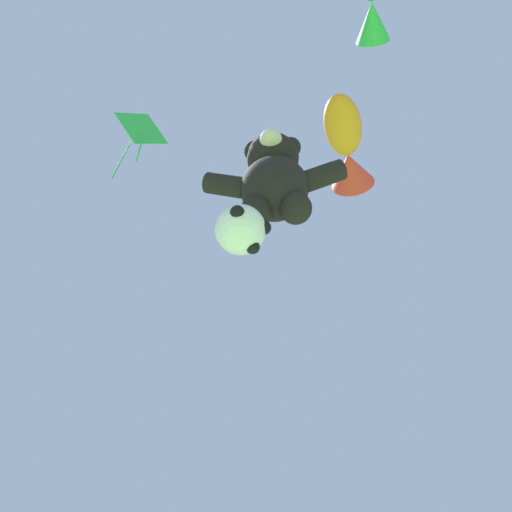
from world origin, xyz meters
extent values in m
ellipsoid|color=black|center=(0.37, 2.51, 8.40)|extent=(1.15, 0.98, 1.40)
sphere|color=black|center=(0.37, 2.51, 9.44)|extent=(0.96, 0.96, 0.96)
sphere|color=beige|center=(0.37, 2.10, 9.36)|extent=(0.40, 0.40, 0.40)
sphere|color=black|center=(0.03, 2.51, 9.81)|extent=(0.39, 0.39, 0.39)
cylinder|color=black|center=(-0.46, 2.51, 8.64)|extent=(0.83, 0.37, 0.65)
sphere|color=black|center=(0.06, 2.51, 7.73)|extent=(0.52, 0.52, 0.52)
sphere|color=black|center=(0.72, 2.51, 9.81)|extent=(0.39, 0.39, 0.39)
cylinder|color=black|center=(1.21, 2.51, 8.64)|extent=(0.83, 0.37, 0.65)
sphere|color=black|center=(0.69, 2.51, 7.73)|extent=(0.52, 0.52, 0.52)
sphere|color=white|center=(-0.14, 2.28, 6.97)|extent=(0.74, 0.74, 0.74)
sphere|color=black|center=(0.20, 2.28, 6.97)|extent=(0.21, 0.21, 0.21)
sphere|color=black|center=(-0.21, 2.51, 7.21)|extent=(0.21, 0.21, 0.21)
sphere|color=black|center=(-0.14, 1.94, 6.92)|extent=(0.21, 0.21, 0.21)
sphere|color=black|center=(0.02, 2.40, 6.70)|extent=(0.21, 0.21, 0.21)
ellipsoid|color=orange|center=(1.89, 2.83, 11.20)|extent=(1.01, 1.53, 0.67)
cone|color=red|center=(2.06, 3.92, 11.20)|extent=(1.10, 0.93, 0.99)
sphere|color=black|center=(1.82, 2.39, 11.38)|extent=(0.17, 0.17, 0.17)
cone|color=green|center=(2.49, 0.88, 11.43)|extent=(0.70, 0.76, 0.66)
cube|color=green|center=(-2.70, 2.86, 12.24)|extent=(1.09, 0.92, 1.40)
cylinder|color=green|center=(-2.88, 2.89, 10.84)|extent=(0.03, 0.14, 1.90)
cylinder|color=green|center=(-2.52, 2.82, 11.19)|extent=(0.03, 0.13, 1.22)
camera|label=1|loc=(0.55, -1.86, 1.18)|focal=35.00mm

